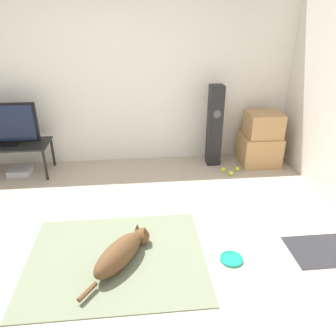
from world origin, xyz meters
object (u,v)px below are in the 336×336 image
dog (122,252)px  cardboard_box_lower (259,149)px  tennis_ball_near_speaker (223,170)px  cardboard_box_upper (263,125)px  tennis_ball_loose_on_carpet (237,169)px  tv (3,125)px  tennis_ball_by_boxes (231,173)px  tv_stand (8,147)px  floor_speaker (215,126)px  game_console (20,171)px  frisbee (231,259)px

dog → cardboard_box_lower: bearing=45.3°
cardboard_box_lower → tennis_ball_near_speaker: bearing=-156.9°
cardboard_box_upper → tennis_ball_near_speaker: cardboard_box_upper is taller
cardboard_box_upper → tennis_ball_loose_on_carpet: (-0.39, -0.23, -0.56)m
tv → cardboard_box_upper: bearing=0.1°
tennis_ball_by_boxes → tv_stand: bearing=173.4°
floor_speaker → tennis_ball_by_boxes: bearing=-68.5°
tv_stand → tennis_ball_by_boxes: 3.03m
floor_speaker → tennis_ball_loose_on_carpet: (0.29, -0.30, -0.54)m
tv → game_console: size_ratio=3.00×
tennis_ball_loose_on_carpet → game_console: bearing=175.7°
cardboard_box_upper → tennis_ball_loose_on_carpet: bearing=-149.8°
tennis_ball_near_speaker → floor_speaker: bearing=106.2°
tv_stand → tennis_ball_near_speaker: 2.94m
tv_stand → dog: bearing=-51.6°
frisbee → tennis_ball_loose_on_carpet: 1.88m
tennis_ball_by_boxes → tennis_ball_near_speaker: bearing=123.7°
frisbee → tv: (-2.53, 2.01, 0.70)m
frisbee → floor_speaker: floor_speaker is taller
dog → tv: tv is taller
floor_speaker → tennis_ball_by_boxes: size_ratio=17.45×
frisbee → tv: size_ratio=0.24×
cardboard_box_lower → cardboard_box_upper: (0.02, -0.01, 0.38)m
tennis_ball_near_speaker → game_console: bearing=175.2°
frisbee → tennis_ball_near_speaker: size_ratio=3.24×
cardboard_box_lower → frisbee: bearing=-115.4°
cardboard_box_upper → game_console: size_ratio=1.62×
cardboard_box_upper → frisbee: bearing=-115.9°
game_console → cardboard_box_upper: bearing=0.0°
frisbee → floor_speaker: 2.17m
tv → tv_stand: bearing=-90.0°
frisbee → tennis_ball_near_speaker: (0.38, 1.77, 0.02)m
cardboard_box_upper → floor_speaker: (-0.68, 0.07, -0.02)m
cardboard_box_lower → tennis_ball_loose_on_carpet: size_ratio=8.28×
tennis_ball_loose_on_carpet → cardboard_box_lower: bearing=32.4°
floor_speaker → game_console: floor_speaker is taller
dog → game_console: size_ratio=2.72×
dog → tennis_ball_loose_on_carpet: (1.57, 1.73, -0.09)m
dog → tv_stand: bearing=128.4°
cardboard_box_upper → tv_stand: cardboard_box_upper is taller
frisbee → cardboard_box_lower: bearing=64.6°
tv_stand → tennis_ball_near_speaker: (2.91, -0.23, -0.36)m
cardboard_box_lower → floor_speaker: floor_speaker is taller
tennis_ball_near_speaker → game_console: (-2.82, 0.23, 0.01)m
frisbee → cardboard_box_upper: bearing=64.1°
tv → tennis_ball_near_speaker: bearing=-4.6°
tennis_ball_near_speaker → tennis_ball_loose_on_carpet: 0.20m
floor_speaker → tennis_ball_loose_on_carpet: bearing=-45.4°
tv_stand → tv: tv is taller
floor_speaker → frisbee: bearing=-98.0°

